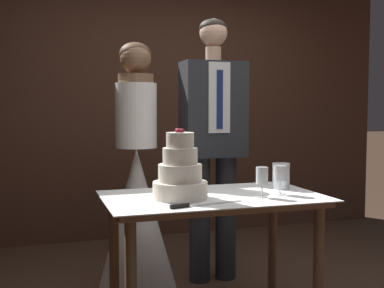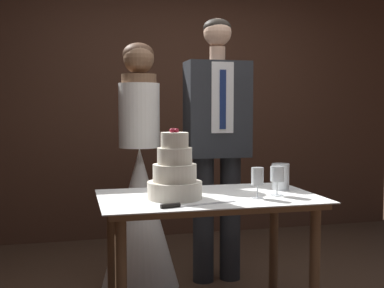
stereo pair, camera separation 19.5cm
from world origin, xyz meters
name	(u,v)px [view 2 (the right image)]	position (x,y,z in m)	size (l,w,h in m)	color
wall_back	(171,88)	(0.00, 2.05, 1.45)	(4.77, 0.12, 2.90)	#472B1E
cake_table	(208,215)	(-0.23, -0.08, 0.66)	(1.20, 0.71, 0.76)	brown
tiered_cake	(175,174)	(-0.42, -0.12, 0.89)	(0.29, 0.29, 0.38)	silver
cake_knife	(184,205)	(-0.42, -0.34, 0.77)	(0.41, 0.11, 0.02)	silver
wine_glass_near	(257,178)	(0.01, -0.22, 0.87)	(0.07, 0.07, 0.17)	silver
wine_glass_middle	(277,175)	(0.14, -0.17, 0.87)	(0.08, 0.08, 0.16)	silver
hurricane_candle	(280,177)	(0.24, 0.01, 0.84)	(0.10, 0.10, 0.16)	silver
bride	(140,198)	(-0.50, 0.67, 0.62)	(0.54, 0.54, 1.69)	white
groom	(217,136)	(0.05, 0.67, 1.05)	(0.45, 0.25, 1.87)	#282B30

